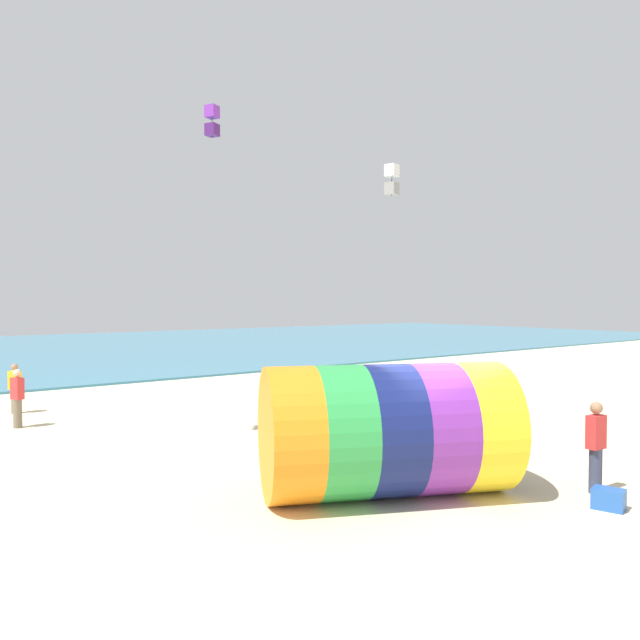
% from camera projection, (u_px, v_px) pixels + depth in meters
% --- Properties ---
extents(ground_plane, '(120.00, 120.00, 0.00)m').
position_uv_depth(ground_plane, '(429.00, 487.00, 12.14)').
color(ground_plane, beige).
extents(sea, '(120.00, 40.00, 0.10)m').
position_uv_depth(sea, '(7.00, 353.00, 42.23)').
color(sea, teal).
rests_on(sea, ground).
extents(giant_inflatable_tube, '(5.13, 4.18, 2.46)m').
position_uv_depth(giant_inflatable_tube, '(387.00, 430.00, 11.59)').
color(giant_inflatable_tube, orange).
rests_on(giant_inflatable_tube, ground).
extents(kite_handler, '(0.37, 0.24, 1.73)m').
position_uv_depth(kite_handler, '(596.00, 446.00, 11.73)').
color(kite_handler, '#383D56').
rests_on(kite_handler, ground).
extents(kite_white_box, '(0.52, 0.52, 1.21)m').
position_uv_depth(kite_white_box, '(392.00, 180.00, 23.38)').
color(kite_white_box, white).
extents(kite_purple_box, '(0.61, 0.61, 1.30)m').
position_uv_depth(kite_purple_box, '(212.00, 121.00, 25.19)').
color(kite_purple_box, purple).
extents(bystander_near_water, '(0.41, 0.41, 1.60)m').
position_uv_depth(bystander_near_water, '(15.00, 388.00, 19.94)').
color(bystander_near_water, '#726651').
rests_on(bystander_near_water, ground).
extents(bystander_mid_beach, '(0.33, 0.41, 1.67)m').
position_uv_depth(bystander_mid_beach, '(17.00, 398.00, 17.70)').
color(bystander_mid_beach, '#726651').
rests_on(bystander_mid_beach, ground).
extents(cooler_box, '(0.49, 0.60, 0.36)m').
position_uv_depth(cooler_box, '(609.00, 499.00, 10.84)').
color(cooler_box, '#2659B2').
rests_on(cooler_box, ground).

